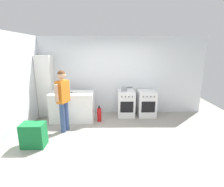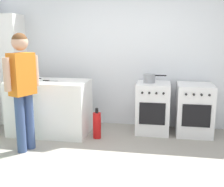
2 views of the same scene
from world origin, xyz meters
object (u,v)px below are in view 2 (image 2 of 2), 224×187
(knife_utility, at_px, (50,81))
(oven_left, at_px, (153,107))
(knife_bread, at_px, (26,81))
(fire_extinguisher, at_px, (97,125))
(oven_right, at_px, (194,109))
(pot, at_px, (150,78))
(person, at_px, (22,82))
(larder_cabinet, at_px, (10,70))
(knife_chef, at_px, (33,79))

(knife_utility, bearing_deg, oven_left, 12.89)
(knife_bread, xyz_separation_m, fire_extinguisher, (1.17, 0.02, -0.69))
(oven_left, bearing_deg, knife_utility, -167.11)
(oven_left, distance_m, oven_right, 0.68)
(knife_bread, bearing_deg, oven_right, 10.31)
(knife_bread, distance_m, fire_extinguisher, 1.35)
(pot, relative_size, person, 0.23)
(oven_right, relative_size, knife_bread, 2.43)
(person, xyz_separation_m, larder_cabinet, (-0.88, 1.23, -0.00))
(pot, bearing_deg, knife_chef, -172.58)
(oven_left, bearing_deg, fire_extinguisher, -151.22)
(pot, distance_m, knife_chef, 1.98)
(pot, relative_size, larder_cabinet, 0.19)
(oven_left, distance_m, larder_cabinet, 2.71)
(pot, relative_size, fire_extinguisher, 0.75)
(knife_bread, bearing_deg, oven_left, 13.66)
(oven_left, distance_m, knife_bread, 2.15)
(person, bearing_deg, oven_right, 24.62)
(larder_cabinet, bearing_deg, pot, -2.03)
(knife_bread, relative_size, fire_extinguisher, 0.70)
(pot, height_order, larder_cabinet, larder_cabinet)
(knife_bread, bearing_deg, knife_utility, 17.12)
(oven_left, distance_m, fire_extinguisher, 1.01)
(knife_bread, bearing_deg, person, -67.06)
(person, distance_m, fire_extinguisher, 1.36)
(larder_cabinet, bearing_deg, knife_chef, -29.59)
(oven_left, xyz_separation_m, knife_utility, (-1.68, -0.38, 0.48))
(knife_chef, distance_m, larder_cabinet, 0.71)
(person, bearing_deg, knife_utility, 82.74)
(oven_right, bearing_deg, oven_left, -180.00)
(oven_right, xyz_separation_m, pot, (-0.75, 0.01, 0.50))
(pot, xyz_separation_m, knife_bread, (-1.97, -0.51, -0.02))
(knife_chef, bearing_deg, pot, 7.42)
(pot, bearing_deg, oven_left, -8.67)
(knife_chef, relative_size, knife_bread, 0.88)
(knife_bread, xyz_separation_m, larder_cabinet, (-0.61, 0.60, 0.10))
(oven_left, relative_size, pot, 2.26)
(fire_extinguisher, bearing_deg, knife_bread, -179.17)
(oven_left, bearing_deg, larder_cabinet, 177.79)
(oven_left, height_order, oven_right, same)
(knife_bread, distance_m, larder_cabinet, 0.86)
(knife_chef, bearing_deg, larder_cabinet, 150.41)
(pot, xyz_separation_m, fire_extinguisher, (-0.80, -0.49, -0.71))
(oven_left, xyz_separation_m, larder_cabinet, (-2.65, 0.10, 0.57))
(oven_right, distance_m, fire_extinguisher, 1.64)
(oven_left, relative_size, knife_chef, 2.75)
(knife_chef, bearing_deg, knife_utility, -20.87)
(fire_extinguisher, distance_m, larder_cabinet, 2.03)
(knife_utility, distance_m, fire_extinguisher, 1.06)
(oven_left, bearing_deg, pot, 171.33)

